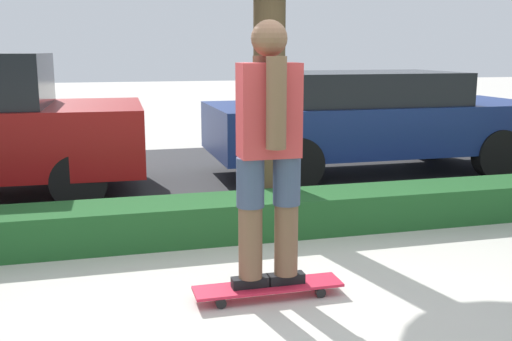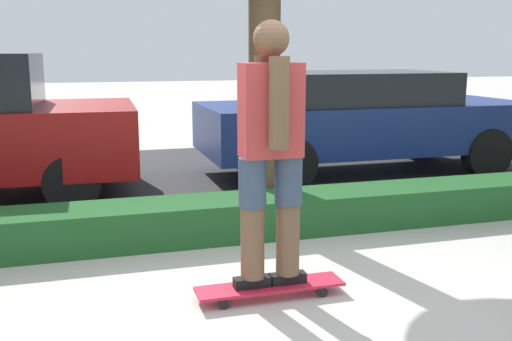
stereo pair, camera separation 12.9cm
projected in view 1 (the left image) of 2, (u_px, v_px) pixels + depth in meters
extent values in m
plane|color=#BCB7AD|center=(282.00, 306.00, 4.01)|extent=(60.00, 60.00, 0.00)
cube|color=#2D2D30|center=(189.00, 178.00, 7.99)|extent=(16.90, 5.00, 0.01)
cube|color=#1E5123|center=(230.00, 217.00, 5.49)|extent=(16.90, 0.60, 0.36)
cube|color=red|center=(268.00, 286.00, 4.13)|extent=(1.03, 0.24, 0.02)
cylinder|color=black|center=(320.00, 292.00, 4.14)|extent=(0.07, 0.04, 0.07)
cylinder|color=black|center=(312.00, 283.00, 4.31)|extent=(0.07, 0.04, 0.07)
cylinder|color=black|center=(221.00, 303.00, 3.97)|extent=(0.07, 0.04, 0.07)
cylinder|color=black|center=(216.00, 293.00, 4.14)|extent=(0.07, 0.04, 0.07)
cube|color=black|center=(251.00, 282.00, 4.09)|extent=(0.26, 0.09, 0.07)
cylinder|color=brown|center=(250.00, 219.00, 4.00)|extent=(0.16, 0.16, 0.83)
cylinder|color=#3D4766|center=(250.00, 182.00, 3.95)|extent=(0.19, 0.19, 0.33)
cube|color=black|center=(286.00, 278.00, 4.15)|extent=(0.26, 0.09, 0.07)
cylinder|color=brown|center=(286.00, 216.00, 4.06)|extent=(0.16, 0.16, 0.83)
cylinder|color=#3D4766|center=(287.00, 180.00, 4.01)|extent=(0.19, 0.19, 0.33)
cube|color=#C6383D|center=(269.00, 110.00, 3.89)|extent=(0.40, 0.22, 0.61)
cylinder|color=brown|center=(276.00, 103.00, 3.72)|extent=(0.13, 0.13, 0.58)
cylinder|color=brown|center=(262.00, 99.00, 4.03)|extent=(0.13, 0.13, 0.58)
sphere|color=brown|center=(269.00, 38.00, 3.80)|extent=(0.23, 0.23, 0.23)
cylinder|color=brown|center=(269.00, 73.00, 5.84)|extent=(0.31, 0.31, 2.92)
cylinder|color=black|center=(79.00, 181.00, 6.43)|extent=(0.61, 0.23, 0.61)
cylinder|color=black|center=(82.00, 154.00, 8.09)|extent=(0.61, 0.23, 0.61)
cube|color=navy|center=(374.00, 126.00, 8.26)|extent=(4.52, 1.79, 0.64)
cube|color=black|center=(366.00, 88.00, 8.12)|extent=(2.35, 1.57, 0.42)
cylinder|color=black|center=(497.00, 154.00, 7.90)|extent=(0.67, 0.21, 0.67)
cylinder|color=black|center=(431.00, 137.00, 9.45)|extent=(0.67, 0.21, 0.67)
cylinder|color=black|center=(296.00, 164.00, 7.19)|extent=(0.67, 0.21, 0.67)
cylinder|color=black|center=(260.00, 144.00, 8.75)|extent=(0.67, 0.21, 0.67)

